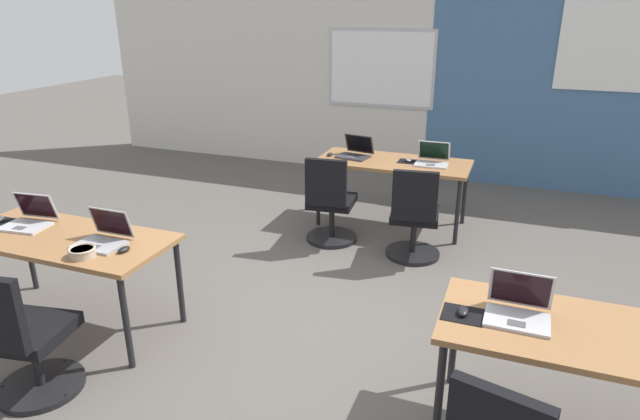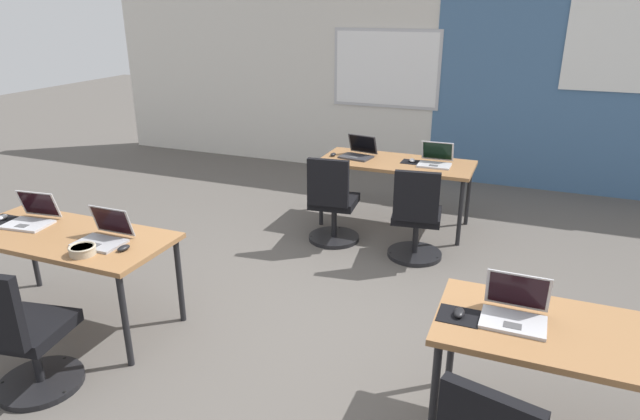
{
  "view_description": "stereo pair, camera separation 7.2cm",
  "coord_description": "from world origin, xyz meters",
  "px_view_note": "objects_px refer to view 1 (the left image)",
  "views": [
    {
      "loc": [
        1.25,
        -3.32,
        2.29
      ],
      "look_at": [
        -0.12,
        0.31,
        0.82
      ],
      "focal_mm": 30.69,
      "sensor_mm": 36.0,
      "label": 1
    },
    {
      "loc": [
        1.32,
        -3.29,
        2.29
      ],
      "look_at": [
        -0.12,
        0.31,
        0.82
      ],
      "focal_mm": 30.69,
      "sensor_mm": 36.0,
      "label": 2
    }
  ],
  "objects_px": {
    "mouse_near_left_inner": "(124,250)",
    "chair_near_left_inner": "(23,344)",
    "desk_near_left": "(65,244)",
    "laptop_far_right": "(432,160)",
    "laptop_near_left_end": "(29,219)",
    "mouse_near_right_inner": "(463,311)",
    "snack_bowl": "(82,251)",
    "laptop_far_left": "(355,152)",
    "desk_near_right": "(599,343)",
    "chair_far_right": "(414,222)",
    "chair_far_left": "(330,207)",
    "desk_far_center": "(393,166)",
    "mouse_far_left": "(330,154)",
    "laptop_near_left_inner": "(103,237)",
    "laptop_near_right_inner": "(518,309)",
    "mouse_far_right": "(409,160)"
  },
  "relations": [
    {
      "from": "mouse_near_left_inner",
      "to": "chair_near_left_inner",
      "type": "height_order",
      "value": "chair_near_left_inner"
    },
    {
      "from": "desk_near_left",
      "to": "laptop_far_right",
      "type": "distance_m",
      "value": 3.55
    },
    {
      "from": "laptop_near_left_end",
      "to": "mouse_near_right_inner",
      "type": "bearing_deg",
      "value": -9.26
    },
    {
      "from": "desk_near_left",
      "to": "snack_bowl",
      "type": "bearing_deg",
      "value": -29.48
    },
    {
      "from": "desk_near_left",
      "to": "laptop_near_left_end",
      "type": "distance_m",
      "value": 0.41
    },
    {
      "from": "mouse_near_left_inner",
      "to": "laptop_near_left_end",
      "type": "bearing_deg",
      "value": 172.15
    },
    {
      "from": "chair_near_left_inner",
      "to": "laptop_near_left_end",
      "type": "relative_size",
      "value": 2.54
    },
    {
      "from": "laptop_far_right",
      "to": "laptop_far_left",
      "type": "relative_size",
      "value": 0.89
    },
    {
      "from": "laptop_far_left",
      "to": "laptop_far_right",
      "type": "bearing_deg",
      "value": 9.63
    },
    {
      "from": "desk_near_left",
      "to": "laptop_near_left_end",
      "type": "xyz_separation_m",
      "value": [
        -0.39,
        0.07,
        0.11
      ]
    },
    {
      "from": "desk_near_right",
      "to": "laptop_far_left",
      "type": "distance_m",
      "value": 3.57
    },
    {
      "from": "laptop_near_left_end",
      "to": "desk_near_right",
      "type": "bearing_deg",
      "value": -7.87
    },
    {
      "from": "desk_near_right",
      "to": "laptop_near_left_end",
      "type": "bearing_deg",
      "value": 178.91
    },
    {
      "from": "desk_near_right",
      "to": "mouse_near_right_inner",
      "type": "height_order",
      "value": "mouse_near_right_inner"
    },
    {
      "from": "chair_far_right",
      "to": "chair_far_left",
      "type": "bearing_deg",
      "value": -12.99
    },
    {
      "from": "laptop_near_left_end",
      "to": "laptop_far_left",
      "type": "bearing_deg",
      "value": 51.39
    },
    {
      "from": "desk_far_center",
      "to": "mouse_far_left",
      "type": "relative_size",
      "value": 16.0
    },
    {
      "from": "mouse_near_left_inner",
      "to": "desk_near_left",
      "type": "bearing_deg",
      "value": 174.08
    },
    {
      "from": "chair_far_left",
      "to": "desk_near_left",
      "type": "bearing_deg",
      "value": 52.66
    },
    {
      "from": "laptop_near_left_inner",
      "to": "mouse_far_left",
      "type": "bearing_deg",
      "value": 76.18
    },
    {
      "from": "mouse_far_left",
      "to": "desk_near_left",
      "type": "bearing_deg",
      "value": -110.86
    },
    {
      "from": "laptop_far_right",
      "to": "laptop_near_right_inner",
      "type": "height_order",
      "value": "laptop_near_right_inner"
    },
    {
      "from": "mouse_far_right",
      "to": "chair_far_left",
      "type": "xyz_separation_m",
      "value": [
        -0.62,
        -0.73,
        -0.36
      ]
    },
    {
      "from": "mouse_near_left_inner",
      "to": "laptop_near_right_inner",
      "type": "bearing_deg",
      "value": 1.65
    },
    {
      "from": "snack_bowl",
      "to": "laptop_near_left_inner",
      "type": "bearing_deg",
      "value": 94.21
    },
    {
      "from": "laptop_far_right",
      "to": "mouse_near_right_inner",
      "type": "relative_size",
      "value": 3.33
    },
    {
      "from": "laptop_far_left",
      "to": "laptop_near_left_end",
      "type": "distance_m",
      "value": 3.24
    },
    {
      "from": "mouse_near_left_inner",
      "to": "laptop_near_left_end",
      "type": "xyz_separation_m",
      "value": [
        -0.98,
        0.14,
        0.03
      ]
    },
    {
      "from": "mouse_far_left",
      "to": "mouse_near_right_inner",
      "type": "relative_size",
      "value": 0.99
    },
    {
      "from": "chair_far_right",
      "to": "snack_bowl",
      "type": "distance_m",
      "value": 2.88
    },
    {
      "from": "desk_far_center",
      "to": "chair_near_left_inner",
      "type": "distance_m",
      "value": 3.83
    },
    {
      "from": "laptop_near_right_inner",
      "to": "laptop_near_left_end",
      "type": "xyz_separation_m",
      "value": [
        -3.49,
        0.06,
        -0.0
      ]
    },
    {
      "from": "chair_near_left_inner",
      "to": "laptop_near_right_inner",
      "type": "xyz_separation_m",
      "value": [
        2.73,
        0.77,
        0.39
      ]
    },
    {
      "from": "mouse_near_left_inner",
      "to": "mouse_far_left",
      "type": "bearing_deg",
      "value": 80.65
    },
    {
      "from": "laptop_far_right",
      "to": "chair_near_left_inner",
      "type": "xyz_separation_m",
      "value": [
        -1.79,
        -3.58,
        -0.39
      ]
    },
    {
      "from": "mouse_far_left",
      "to": "laptop_near_right_inner",
      "type": "xyz_separation_m",
      "value": [
        2.04,
        -2.74,
        0.03
      ]
    },
    {
      "from": "desk_near_right",
      "to": "snack_bowl",
      "type": "bearing_deg",
      "value": -176.07
    },
    {
      "from": "laptop_near_left_inner",
      "to": "laptop_near_left_end",
      "type": "xyz_separation_m",
      "value": [
        -0.76,
        0.07,
        -0.0
      ]
    },
    {
      "from": "desk_near_left",
      "to": "laptop_far_left",
      "type": "bearing_deg",
      "value": 65.04
    },
    {
      "from": "chair_near_left_inner",
      "to": "mouse_near_right_inner",
      "type": "distance_m",
      "value": 2.58
    },
    {
      "from": "laptop_far_left",
      "to": "laptop_near_left_inner",
      "type": "xyz_separation_m",
      "value": [
        -0.95,
        -2.82,
        0.0
      ]
    },
    {
      "from": "laptop_near_left_inner",
      "to": "mouse_near_right_inner",
      "type": "xyz_separation_m",
      "value": [
        2.46,
        -0.07,
        -0.03
      ]
    },
    {
      "from": "mouse_far_right",
      "to": "chair_far_right",
      "type": "xyz_separation_m",
      "value": [
        0.24,
        -0.81,
        -0.36
      ]
    },
    {
      "from": "mouse_far_left",
      "to": "laptop_near_left_inner",
      "type": "height_order",
      "value": "laptop_near_left_inner"
    },
    {
      "from": "chair_far_left",
      "to": "desk_far_center",
      "type": "bearing_deg",
      "value": -129.08
    },
    {
      "from": "laptop_far_right",
      "to": "laptop_far_left",
      "type": "height_order",
      "value": "same"
    },
    {
      "from": "laptop_far_right",
      "to": "laptop_near_left_inner",
      "type": "relative_size",
      "value": 1.02
    },
    {
      "from": "laptop_far_right",
      "to": "mouse_near_left_inner",
      "type": "bearing_deg",
      "value": -119.88
    },
    {
      "from": "desk_far_center",
      "to": "mouse_far_left",
      "type": "xyz_separation_m",
      "value": [
        -0.7,
        -0.05,
        0.08
      ]
    },
    {
      "from": "chair_near_left_inner",
      "to": "snack_bowl",
      "type": "distance_m",
      "value": 0.66
    }
  ]
}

